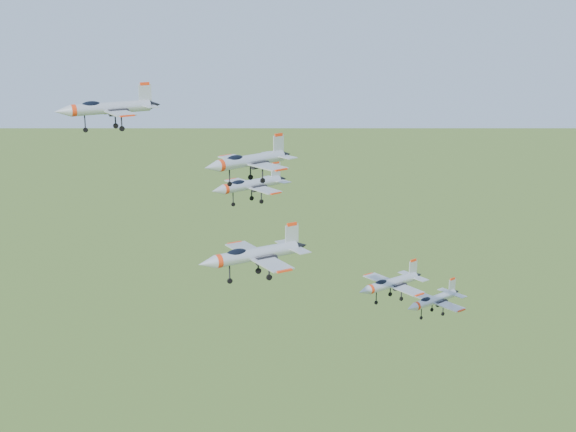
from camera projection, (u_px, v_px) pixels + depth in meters
jet_lead at (108, 108)px, 101.12m from camera, size 13.89×11.55×3.71m
jet_left_high at (248, 161)px, 100.14m from camera, size 13.69×11.34×3.66m
jet_right_high at (253, 254)px, 82.60m from camera, size 12.84×10.64×3.43m
jet_left_low at (249, 185)px, 114.82m from camera, size 13.24×10.92×3.54m
jet_right_low at (390, 283)px, 103.96m from camera, size 11.35×9.34×3.04m
jet_trail at (433, 300)px, 120.26m from camera, size 11.88×9.82×3.17m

